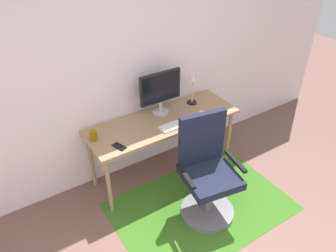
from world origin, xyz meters
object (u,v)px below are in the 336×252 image
Objects in this scene: keyboard at (179,124)px; desk_lamp at (193,83)px; cell_phone at (119,146)px; office_chair at (207,176)px; coffee_cup at (94,135)px; monitor at (160,89)px; computer_mouse at (202,113)px; desk at (163,125)px.

desk_lamp is at bearing 37.54° from keyboard.
cell_phone is 0.13× the size of office_chair.
coffee_cup is 1.16m from office_chair.
cell_phone is at bearing -154.01° from monitor.
computer_mouse is (0.36, -0.28, -0.27)m from monitor.
coffee_cup is (-1.17, 0.19, 0.04)m from computer_mouse.
desk is at bearing -111.89° from monitor.
desk is 0.74m from office_chair.
desk_lamp is at bearing -3.00° from monitor.
computer_mouse is 0.35m from desk_lamp.
desk is 0.45m from computer_mouse.
monitor is 0.78m from cell_phone.
office_chair is at bearing -116.60° from desk_lamp.
coffee_cup is at bearing 164.79° from keyboard.
monitor is at bearing 68.11° from desk.
cell_phone is 0.89m from office_chair.
desk is at bearing 162.64° from computer_mouse.
computer_mouse is (0.42, -0.13, 0.09)m from desk.
desk_lamp is (0.41, -0.02, -0.03)m from monitor.
coffee_cup is at bearing -174.08° from monitor.
cell_phone is at bearing -163.77° from desk.
desk_lamp reaches higher than cell_phone.
coffee_cup reaches higher than desk.
keyboard is 3.07× the size of cell_phone.
monitor reaches higher than desk.
coffee_cup is (-0.81, -0.08, -0.23)m from monitor.
keyboard is 0.54m from desk_lamp.
monitor reaches higher than coffee_cup.
cell_phone is at bearing -56.75° from coffee_cup.
keyboard reaches higher than desk.
keyboard is 0.34m from computer_mouse.
computer_mouse reaches higher than keyboard.
desk is at bearing 103.31° from office_chair.
cell_phone is at bearing 149.59° from office_chair.
monitor is 1.03m from office_chair.
office_chair is at bearing -122.78° from computer_mouse.
monitor reaches higher than office_chair.
desk is 0.63m from cell_phone.
desk_lamp is at bearing 80.04° from computer_mouse.
desk is at bearing -4.70° from coffee_cup.
monitor is at bearing 142.57° from computer_mouse.
desk is 15.64× the size of coffee_cup.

